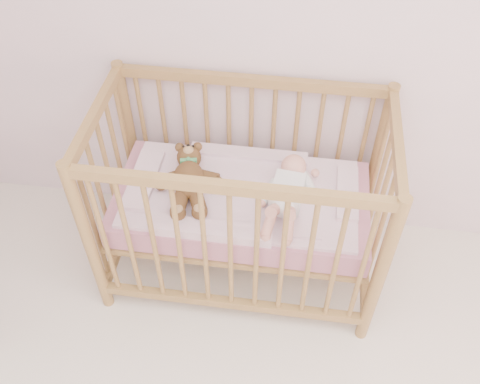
# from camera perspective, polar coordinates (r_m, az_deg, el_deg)

# --- Properties ---
(wall_back) EXTENTS (4.00, 0.02, 2.70)m
(wall_back) POSITION_cam_1_polar(r_m,az_deg,el_deg) (2.39, 10.56, 19.26)
(wall_back) COLOR silver
(wall_back) RESTS_ON floor
(crib) EXTENTS (1.36, 0.76, 1.00)m
(crib) POSITION_cam_1_polar(r_m,az_deg,el_deg) (2.60, 0.15, -1.02)
(crib) COLOR #9E7943
(crib) RESTS_ON floor
(mattress) EXTENTS (1.22, 0.62, 0.13)m
(mattress) POSITION_cam_1_polar(r_m,az_deg,el_deg) (2.61, 0.15, -1.24)
(mattress) COLOR #CD808F
(mattress) RESTS_ON crib
(blanket) EXTENTS (1.10, 0.58, 0.06)m
(blanket) POSITION_cam_1_polar(r_m,az_deg,el_deg) (2.56, 0.16, -0.11)
(blanket) COLOR #F7AAC5
(blanket) RESTS_ON mattress
(baby) EXTENTS (0.32, 0.57, 0.13)m
(baby) POSITION_cam_1_polar(r_m,az_deg,el_deg) (2.48, 5.10, 0.22)
(baby) COLOR white
(baby) RESTS_ON blanket
(teddy_bear) EXTENTS (0.42, 0.53, 0.13)m
(teddy_bear) POSITION_cam_1_polar(r_m,az_deg,el_deg) (2.52, -5.51, 1.46)
(teddy_bear) COLOR brown
(teddy_bear) RESTS_ON blanket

